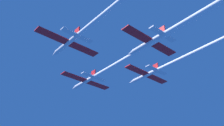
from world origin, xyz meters
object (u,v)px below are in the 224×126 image
(jet_left_wing, at_px, (110,9))
(jet_right_wing, at_px, (201,49))
(jet_lead, at_px, (124,59))
(jet_slot, at_px, (207,9))

(jet_left_wing, distance_m, jet_right_wing, 30.42)
(jet_lead, bearing_deg, jet_slot, -91.10)
(jet_lead, xyz_separation_m, jet_right_wing, (14.27, -15.97, 1.58))
(jet_lead, xyz_separation_m, jet_slot, (-0.51, -26.50, 0.29))
(jet_slot, bearing_deg, jet_left_wing, 138.15)
(jet_slot, bearing_deg, jet_lead, 88.90)
(jet_left_wing, height_order, jet_slot, jet_left_wing)
(jet_lead, height_order, jet_right_wing, jet_right_wing)
(jet_lead, bearing_deg, jet_left_wing, -141.54)
(jet_right_wing, bearing_deg, jet_lead, 131.78)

